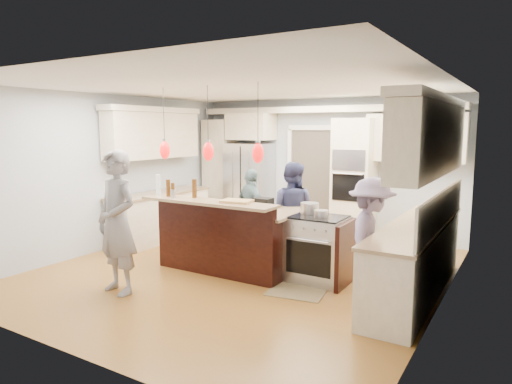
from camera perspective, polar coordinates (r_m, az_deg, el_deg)
ground_plane at (r=6.95m, az=-1.52°, el=-9.79°), size 6.00×6.00×0.00m
room_shell at (r=6.62m, az=-1.58°, el=5.38°), size 5.54×6.04×2.72m
refrigerator at (r=9.75m, az=-0.82°, el=0.80°), size 0.90×0.70×1.80m
oven_column at (r=8.76m, az=12.15°, el=1.46°), size 0.72×0.69×2.30m
back_upper_cabinets at (r=9.39m, az=3.74°, el=5.23°), size 5.30×0.61×2.54m
right_counter_run at (r=6.06m, az=19.93°, el=-2.61°), size 0.64×3.10×2.51m
left_cabinets at (r=8.83m, az=-12.16°, el=0.89°), size 0.64×2.30×2.51m
kitchen_island at (r=7.01m, az=-2.93°, el=-5.52°), size 2.10×1.46×1.12m
island_range at (r=6.42m, az=8.01°, el=-7.10°), size 0.82×0.71×0.92m
pendant_lights at (r=6.35m, az=-5.99°, el=5.09°), size 1.75×0.15×1.03m
person_bar_end at (r=6.10m, az=-16.97°, el=-3.65°), size 0.74×0.54×1.85m
person_far_left at (r=7.30m, az=4.46°, el=-2.49°), size 0.84×0.69×1.59m
person_far_right at (r=7.87m, az=-0.58°, el=-2.29°), size 0.90×0.69×1.43m
person_range_side at (r=5.81m, az=14.14°, el=-5.74°), size 0.68×1.05×1.53m
floor_rug at (r=6.32m, az=5.77°, el=-11.59°), size 0.87×1.15×0.01m
water_bottle at (r=7.00m, az=-12.12°, el=0.88°), size 0.08×0.08×0.31m
beer_bottle_a at (r=6.78m, az=-10.36°, el=0.27°), size 0.06×0.06×0.21m
beer_bottle_b at (r=6.84m, az=-10.92°, el=0.51°), size 0.07×0.07×0.25m
beer_bottle_c at (r=6.64m, az=-7.71°, el=0.45°), size 0.07×0.07×0.27m
drink_can at (r=6.66m, az=-10.33°, el=-0.24°), size 0.08×0.08×0.12m
cutting_board at (r=6.20m, az=-2.42°, el=-1.15°), size 0.45×0.36×0.03m
pot_large at (r=6.51m, az=6.73°, el=-2.01°), size 0.26×0.26×0.15m
pot_small at (r=6.26m, az=8.14°, el=-2.70°), size 0.19×0.19×0.10m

